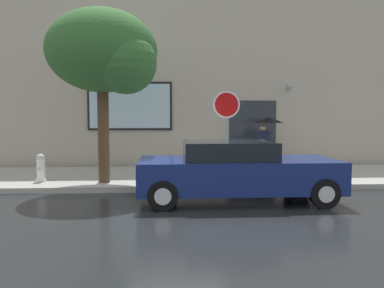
{
  "coord_description": "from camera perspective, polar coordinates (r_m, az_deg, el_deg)",
  "views": [
    {
      "loc": [
        -0.11,
        -8.14,
        1.91
      ],
      "look_at": [
        0.5,
        1.8,
        1.2
      ],
      "focal_mm": 33.24,
      "sensor_mm": 36.0,
      "label": 1
    }
  ],
  "objects": [
    {
      "name": "building_facade",
      "position": [
        13.73,
        -3.08,
        10.67
      ],
      "size": [
        20.0,
        0.67,
        7.0
      ],
      "color": "#B2A893",
      "rests_on": "ground"
    },
    {
      "name": "sidewalk",
      "position": [
        11.29,
        -2.89,
        -5.28
      ],
      "size": [
        20.0,
        4.0,
        0.15
      ],
      "primitive_type": "cube",
      "color": "#A3A099",
      "rests_on": "ground"
    },
    {
      "name": "street_tree",
      "position": [
        10.11,
        -13.53,
        13.85
      ],
      "size": [
        2.99,
        2.54,
        4.72
      ],
      "color": "#4C3823",
      "rests_on": "sidewalk"
    },
    {
      "name": "fire_hydrant",
      "position": [
        10.89,
        -23.08,
        -3.54
      ],
      "size": [
        0.3,
        0.44,
        0.78
      ],
      "color": "white",
      "rests_on": "sidewalk"
    },
    {
      "name": "parked_car",
      "position": [
        8.36,
        7.04,
        -4.29
      ],
      "size": [
        4.54,
        1.92,
        1.39
      ],
      "color": "navy",
      "rests_on": "ground"
    },
    {
      "name": "ground_plane",
      "position": [
        8.37,
        -2.68,
        -9.13
      ],
      "size": [
        60.0,
        60.0,
        0.0
      ],
      "primitive_type": "plane",
      "color": "black"
    },
    {
      "name": "stop_sign",
      "position": [
        10.03,
        5.53,
        4.22
      ],
      "size": [
        0.76,
        0.1,
        2.53
      ],
      "color": "gray",
      "rests_on": "sidewalk"
    },
    {
      "name": "pedestrian_with_umbrella",
      "position": [
        12.8,
        11.94,
        2.78
      ],
      "size": [
        1.06,
        1.06,
        1.83
      ],
      "color": "black",
      "rests_on": "sidewalk"
    }
  ]
}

